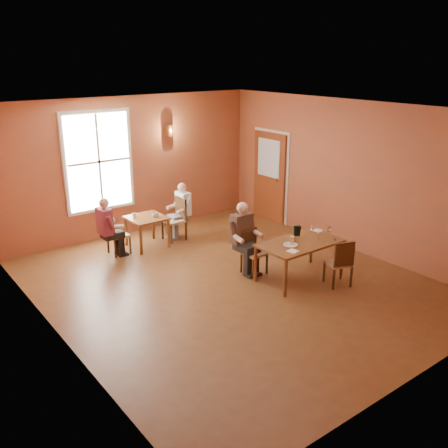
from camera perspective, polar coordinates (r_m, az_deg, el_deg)
ground at (r=8.81m, az=0.79°, el=-6.81°), size 6.00×7.00×0.01m
wall_back at (r=11.16m, az=-10.38°, el=6.56°), size 6.00×0.04×3.00m
wall_front at (r=6.08m, az=21.69°, el=-4.96°), size 6.00×0.04×3.00m
wall_left at (r=6.93m, az=-19.11°, el=-1.75°), size 0.04×7.00×3.00m
wall_right at (r=10.34m, az=14.12°, el=5.33°), size 0.04×7.00×3.00m
ceiling at (r=7.98m, az=0.89°, el=12.99°), size 6.00×7.00×0.04m
window at (r=10.74m, az=-14.13°, el=6.92°), size 1.36×0.10×1.96m
door at (r=11.93m, az=5.17°, el=5.36°), size 0.12×1.04×2.10m
wall_sconce at (r=11.38m, az=-6.26°, el=10.57°), size 0.16×0.16×0.28m
main_table at (r=8.97m, az=8.60°, el=-4.11°), size 1.48×0.83×0.69m
chair_diner_main at (r=9.06m, az=3.46°, el=-3.23°), size 0.37×0.37×0.83m
diner_main at (r=8.96m, az=3.62°, el=-1.98°), size 0.51×0.51×1.27m
chair_empty at (r=8.83m, az=12.93°, el=-4.26°), size 0.47×0.47×0.84m
plate_food at (r=8.66m, az=7.61°, el=-2.33°), size 0.28×0.28×0.03m
sandwich at (r=8.77m, az=7.79°, el=-1.83°), size 0.11×0.10×0.10m
goblet_a at (r=9.20m, az=10.05°, el=-0.69°), size 0.09×0.09×0.18m
goblet_b at (r=9.20m, az=11.91°, el=-0.81°), size 0.09×0.09×0.18m
goblet_c at (r=8.91m, az=10.83°, el=-1.44°), size 0.08×0.08×0.16m
menu_stand at (r=9.10m, az=8.37°, el=-0.78°), size 0.13×0.10×0.19m
knife at (r=8.68m, az=9.57°, el=-2.48°), size 0.18×0.03×0.00m
napkin at (r=8.42m, az=7.86°, el=-3.08°), size 0.19×0.19×0.01m
side_plate at (r=9.46m, az=10.68°, el=-0.71°), size 0.22×0.22×0.01m
sunglasses at (r=9.08m, az=12.59°, el=-1.68°), size 0.11×0.10×0.01m
second_table at (r=10.47m, az=-8.76°, el=-0.88°), size 0.73×0.73×0.64m
chair_diner_white at (r=10.73m, az=-5.76°, el=0.51°), size 0.41×0.41×0.92m
diner_white at (r=10.70m, az=-5.64°, el=1.16°), size 0.46×0.46×1.16m
chair_diner_maroon at (r=10.17m, az=-11.99°, el=-1.17°), size 0.36×0.36×0.81m
diner_maroon at (r=10.10m, az=-12.21°, el=-0.21°), size 0.47×0.47×1.19m
cup_a at (r=10.34m, az=-7.92°, el=1.06°), size 0.15×0.15×0.09m
cup_b at (r=10.39m, az=-10.18°, el=1.00°), size 0.12×0.12×0.09m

